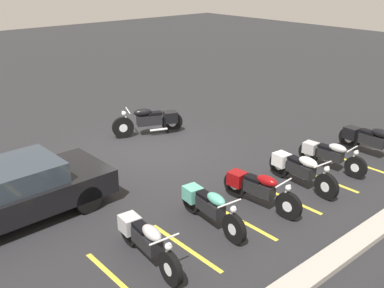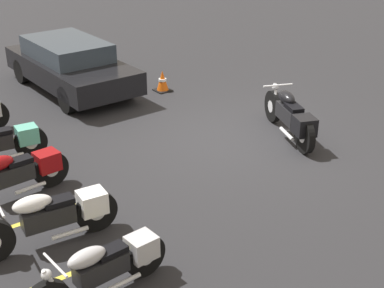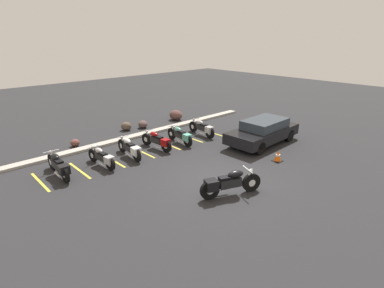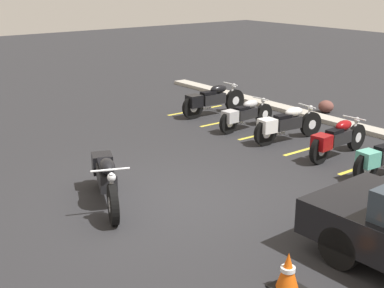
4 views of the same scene
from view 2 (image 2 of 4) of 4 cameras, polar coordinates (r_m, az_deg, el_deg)
The scene contains 9 objects.
ground at distance 11.14m, azimuth 4.72°, elevation 0.59°, with size 60.00×60.00×0.00m, color #262628.
motorcycle_black_featured at distance 11.13m, azimuth 10.47°, elevation 2.96°, with size 2.22×1.10×0.92m.
parked_bike_1 at distance 6.87m, azimuth -9.22°, elevation -12.81°, with size 0.56×2.00×0.79m.
parked_bike_2 at distance 7.92m, azimuth -14.63°, elevation -7.43°, with size 0.62×2.17×0.85m.
parked_bike_3 at distance 9.24m, azimuth -18.39°, elevation -3.06°, with size 0.60×2.13×0.84m.
car_black at distance 14.10m, azimuth -12.88°, elevation 8.30°, with size 4.34×1.91×1.29m.
traffic_cone at distance 13.81m, azimuth -3.16°, elevation 6.67°, with size 0.40×0.40×0.54m.
stall_line_2 at distance 7.51m, azimuth -13.28°, elevation -13.52°, with size 0.10×2.10×0.00m, color gold.
stall_line_3 at distance 8.74m, azimuth -17.51°, elevation -8.01°, with size 0.10×2.10×0.00m, color gold.
Camera 2 is at (-7.62, 6.70, 4.60)m, focal length 50.00 mm.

